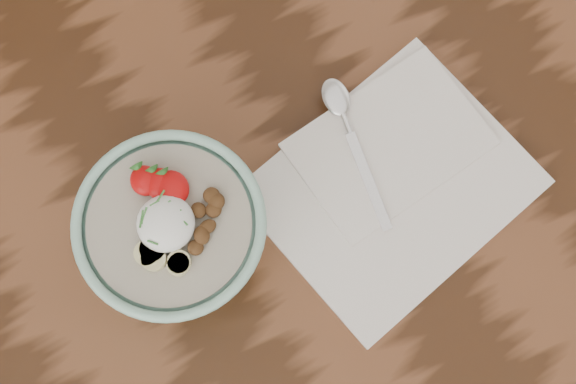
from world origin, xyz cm
name	(u,v)px	position (x,y,z in cm)	size (l,w,h in cm)	color
table	(354,200)	(0.00, 0.00, 65.70)	(160.00, 90.00, 75.00)	#341C0D
breakfast_bowl	(174,231)	(-19.00, 3.85, 81.06)	(17.77, 17.77, 12.04)	#93C6B3
napkin	(392,178)	(2.76, -1.54, 75.67)	(29.25, 25.23, 1.60)	white
spoon	(344,118)	(1.61, 6.22, 76.97)	(5.07, 17.06, 0.89)	silver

